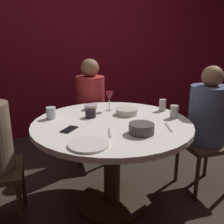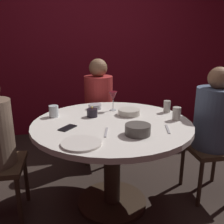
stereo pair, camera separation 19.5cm
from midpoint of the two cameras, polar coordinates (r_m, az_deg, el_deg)
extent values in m
plane|color=#2D231E|center=(2.33, 2.55, -20.16)|extent=(8.00, 8.00, 0.00)
cube|color=maroon|center=(3.73, -3.62, 15.07)|extent=(6.00, 0.10, 2.60)
cylinder|color=silver|center=(1.98, 2.82, -2.81)|extent=(1.27, 1.27, 0.04)
cylinder|color=#332319|center=(2.14, 2.68, -12.43)|extent=(0.14, 0.14, 0.72)
cylinder|color=#2D2116|center=(2.32, 2.56, -19.86)|extent=(0.60, 0.60, 0.03)
cylinder|color=#332319|center=(2.06, -17.89, -19.38)|extent=(0.04, 0.04, 0.43)
cylinder|color=#332319|center=(2.34, -16.81, -14.53)|extent=(0.04, 0.04, 0.43)
cube|color=#3F2D1E|center=(2.90, -1.10, -2.47)|extent=(0.40, 0.40, 0.04)
cylinder|color=#B22D2D|center=(2.82, -1.13, 2.94)|extent=(0.32, 0.32, 0.52)
sphere|color=#8C6647|center=(2.76, -1.17, 10.08)|extent=(0.20, 0.20, 0.20)
cylinder|color=#332319|center=(3.12, -4.66, -5.71)|extent=(0.04, 0.04, 0.43)
cylinder|color=#332319|center=(2.81, -3.99, -8.31)|extent=(0.04, 0.04, 0.43)
cylinder|color=#332319|center=(3.16, 1.50, -5.33)|extent=(0.04, 0.04, 0.43)
cylinder|color=#332319|center=(2.86, 2.86, -7.83)|extent=(0.04, 0.04, 0.43)
cube|color=#3F2D1E|center=(2.44, 23.90, -7.75)|extent=(0.40, 0.40, 0.04)
cylinder|color=#475670|center=(2.34, 24.70, -1.36)|extent=(0.34, 0.34, 0.53)
sphere|color=#8C6647|center=(2.27, 25.75, 7.02)|extent=(0.18, 0.18, 0.18)
cylinder|color=#332319|center=(2.75, 24.38, -10.43)|extent=(0.04, 0.04, 0.43)
cylinder|color=#332319|center=(2.58, 17.98, -11.49)|extent=(0.04, 0.04, 0.43)
cylinder|color=#332319|center=(2.33, 21.94, -15.17)|extent=(0.04, 0.04, 0.43)
cylinder|color=black|center=(2.09, -1.92, -0.22)|extent=(0.09, 0.09, 0.07)
sphere|color=#F9D159|center=(2.08, -1.93, 1.00)|extent=(0.02, 0.02, 0.02)
cylinder|color=silver|center=(2.29, 2.68, 0.45)|extent=(0.06, 0.06, 0.01)
cylinder|color=silver|center=(2.27, 2.70, 1.61)|extent=(0.01, 0.01, 0.09)
cone|color=maroon|center=(2.25, 2.73, 3.70)|extent=(0.08, 0.08, 0.08)
cylinder|color=silver|center=(1.56, -3.51, -7.24)|extent=(0.26, 0.26, 0.01)
cube|color=black|center=(1.84, -7.21, -3.67)|extent=(0.14, 0.15, 0.01)
cylinder|color=#B7B7BC|center=(2.32, -1.55, 1.22)|extent=(0.12, 0.12, 0.05)
cylinder|color=beige|center=(2.15, 6.53, -0.06)|extent=(0.19, 0.19, 0.05)
cylinder|color=#4C4742|center=(1.72, 9.19, -4.08)|extent=(0.18, 0.18, 0.07)
cylinder|color=silver|center=(2.12, -10.71, 0.15)|extent=(0.08, 0.08, 0.10)
cylinder|color=#B2ADA3|center=(2.29, 14.93, 1.19)|extent=(0.06, 0.06, 0.11)
cylinder|color=#B2ADA3|center=(2.09, 17.24, -0.40)|extent=(0.07, 0.07, 0.11)
cube|color=#B7B7BC|center=(1.75, 1.85, -4.72)|extent=(0.06, 0.18, 0.01)
cube|color=#B7B7BC|center=(1.88, 15.60, -3.83)|extent=(0.06, 0.18, 0.01)
camera|label=1|loc=(0.10, -87.14, 0.85)|focal=39.78mm
camera|label=2|loc=(0.10, 92.86, -0.85)|focal=39.78mm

